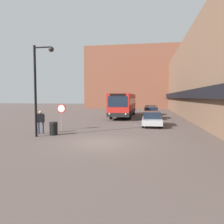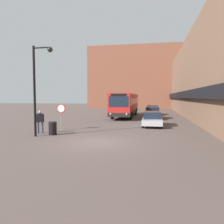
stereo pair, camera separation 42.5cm
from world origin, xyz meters
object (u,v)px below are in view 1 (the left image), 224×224
(parked_car_front, at_px, (152,119))
(trash_bin, at_px, (54,128))
(parked_car_middle, at_px, (151,113))
(pedestrian, at_px, (41,120))
(city_bus, at_px, (124,104))
(stop_sign, at_px, (61,111))
(parked_car_back, at_px, (150,110))
(street_lamp, at_px, (39,80))

(parked_car_front, relative_size, trash_bin, 4.74)
(parked_car_front, relative_size, parked_car_middle, 1.00)
(pedestrian, height_order, trash_bin, pedestrian)
(city_bus, xyz_separation_m, pedestrian, (-4.49, -15.49, -0.70))
(stop_sign, height_order, trash_bin, stop_sign)
(city_bus, xyz_separation_m, parked_car_back, (3.77, 4.06, -1.00))
(pedestrian, bearing_deg, parked_car_front, 10.28)
(city_bus, height_order, parked_car_back, city_bus)
(parked_car_middle, relative_size, pedestrian, 2.60)
(street_lamp, distance_m, pedestrian, 3.12)
(parked_car_back, height_order, street_lamp, street_lamp)
(parked_car_front, distance_m, street_lamp, 10.95)
(city_bus, relative_size, street_lamp, 2.01)
(street_lamp, bearing_deg, parked_car_front, 42.94)
(street_lamp, height_order, pedestrian, street_lamp)
(pedestrian, distance_m, trash_bin, 1.39)
(parked_car_middle, bearing_deg, parked_car_front, -90.00)
(parked_car_back, relative_size, stop_sign, 2.16)
(parked_car_front, height_order, stop_sign, stop_sign)
(parked_car_front, xyz_separation_m, stop_sign, (-7.42, -3.99, 0.88))
(parked_car_middle, bearing_deg, trash_bin, -117.27)
(parked_car_front, height_order, trash_bin, parked_car_front)
(street_lamp, height_order, trash_bin, street_lamp)
(trash_bin, bearing_deg, parked_car_middle, 62.73)
(parked_car_middle, distance_m, street_lamp, 16.67)
(parked_car_front, height_order, parked_car_middle, parked_car_middle)
(pedestrian, bearing_deg, city_bus, 48.44)
(stop_sign, relative_size, pedestrian, 1.25)
(stop_sign, height_order, pedestrian, stop_sign)
(street_lamp, distance_m, trash_bin, 3.52)
(city_bus, bearing_deg, parked_car_front, -68.51)
(city_bus, xyz_separation_m, parked_car_middle, (3.77, -2.23, -0.99))
(parked_car_middle, xyz_separation_m, pedestrian, (-8.25, -13.26, 0.29))
(parked_car_middle, relative_size, trash_bin, 4.73)
(parked_car_back, distance_m, stop_sign, 19.13)
(street_lamp, bearing_deg, city_bus, 76.84)
(trash_bin, bearing_deg, parked_car_back, 70.55)
(pedestrian, relative_size, trash_bin, 1.82)
(pedestrian, bearing_deg, street_lamp, -89.68)
(city_bus, height_order, trash_bin, city_bus)
(city_bus, height_order, stop_sign, city_bus)
(parked_car_back, xyz_separation_m, trash_bin, (-7.05, -19.97, -0.27))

